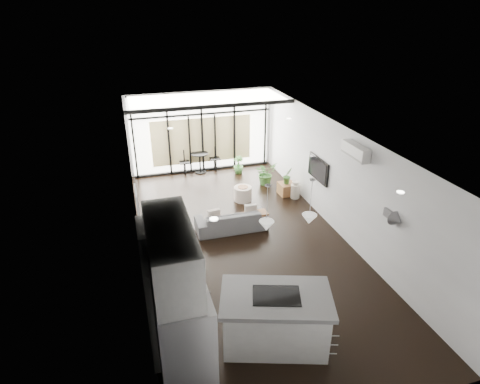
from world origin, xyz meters
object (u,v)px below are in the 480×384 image
island (275,319)px  tv (318,169)px  console_bench (243,222)px  pouf (243,194)px  milk_can (295,190)px  fridge (186,350)px  sofa (231,217)px

island → tv: tv is taller
console_bench → pouf: console_bench is taller
milk_can → tv: size_ratio=0.50×
fridge → pouf: (2.73, 6.18, -0.75)m
console_bench → tv: bearing=7.3°
pouf → milk_can: (1.59, -0.30, 0.06)m
pouf → tv: 2.43m
pouf → tv: tv is taller
milk_can → tv: 1.40m
tv → console_bench: bearing=-169.3°
fridge → sofa: 5.06m
island → pouf: bearing=96.9°
island → milk_can: island is taller
sofa → milk_can: 2.69m
fridge → milk_can: bearing=53.7°
pouf → sofa: bearing=-116.9°
pouf → milk_can: 1.62m
tv → milk_can: bearing=102.7°
pouf → tv: size_ratio=0.49×
sofa → tv: bearing=-172.4°
sofa → pouf: bearing=-116.4°
tv → island: bearing=-123.9°
sofa → milk_can: bearing=-151.7°
console_bench → milk_can: 2.51m
fridge → console_bench: size_ratio=1.42×
milk_can → fridge: bearing=-126.3°
fridge → tv: bearing=47.6°
sofa → island: bearing=86.3°
sofa → console_bench: bearing=157.5°
console_bench → milk_can: size_ratio=2.48×
island → fridge: 1.82m
tv → sofa: bearing=-173.0°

